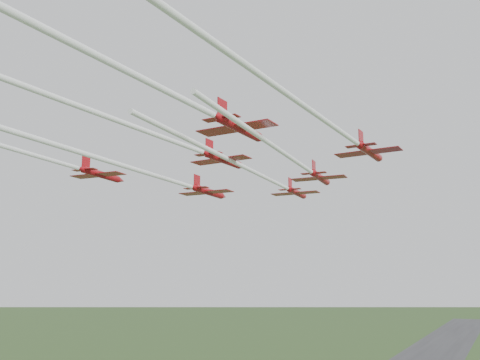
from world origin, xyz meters
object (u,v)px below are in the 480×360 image
at_px(jet_row2_right, 300,164).
at_px(jet_row3_mid, 161,137).
at_px(jet_row2_left, 175,181).
at_px(jet_row3_right, 329,123).
at_px(jet_lead, 269,179).
at_px(jet_row4_right, 178,97).
at_px(jet_row3_left, 50,160).

relative_size(jet_row2_right, jet_row3_mid, 0.81).
distance_m(jet_row2_right, jet_row3_mid, 21.06).
height_order(jet_row2_left, jet_row3_right, jet_row3_right).
height_order(jet_lead, jet_row3_mid, jet_row3_mid).
bearing_deg(jet_lead, jet_row4_right, -81.60).
xyz_separation_m(jet_row3_mid, jet_row3_right, (21.47, 1.03, -0.91)).
distance_m(jet_row3_left, jet_row4_right, 35.52).
bearing_deg(jet_row3_left, jet_lead, 43.29).
height_order(jet_lead, jet_row4_right, jet_row4_right).
height_order(jet_row2_right, jet_row3_right, jet_row3_right).
xyz_separation_m(jet_lead, jet_row3_right, (19.25, -28.32, -0.48)).
xyz_separation_m(jet_row3_left, jet_row3_right, (44.10, -2.73, -1.07)).
distance_m(jet_lead, jet_row3_mid, 29.44).
distance_m(jet_row3_left, jet_row3_right, 44.19).
bearing_deg(jet_row3_right, jet_row3_mid, -172.98).
height_order(jet_row3_left, jet_row3_right, jet_row3_left).
xyz_separation_m(jet_row2_right, jet_row3_right, (9.09, -15.95, 0.43)).
height_order(jet_row2_left, jet_row3_left, jet_row3_left).
bearing_deg(jet_row3_mid, jet_row2_left, 122.42).
distance_m(jet_row2_right, jet_row4_right, 28.26).
relative_size(jet_row3_left, jet_row3_mid, 0.91).
xyz_separation_m(jet_row3_left, jet_row4_right, (32.26, -14.87, -0.06)).
bearing_deg(jet_row2_left, jet_row2_right, -1.68).
relative_size(jet_row2_left, jet_row3_left, 0.96).
bearing_deg(jet_row2_left, jet_row4_right, -56.37).
bearing_deg(jet_lead, jet_row3_mid, -96.31).
xyz_separation_m(jet_row2_left, jet_row3_right, (30.86, -16.65, 0.97)).
height_order(jet_row3_left, jet_row3_mid, jet_row3_left).
distance_m(jet_row3_right, jet_row4_right, 16.99).
height_order(jet_row3_mid, jet_row3_right, jet_row3_mid).
bearing_deg(jet_row2_right, jet_row3_right, -62.87).
bearing_deg(jet_row3_right, jet_row2_right, 123.95).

